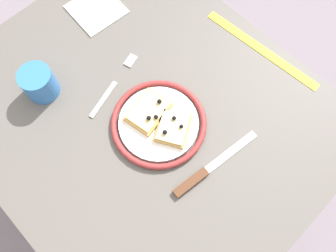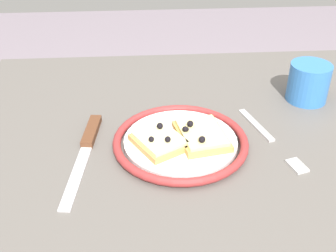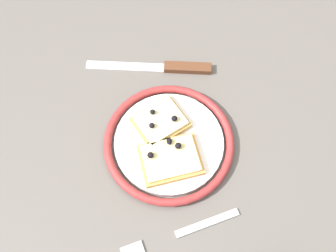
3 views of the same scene
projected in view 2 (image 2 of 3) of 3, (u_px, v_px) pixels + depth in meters
dining_table at (211, 194)px, 0.79m from camera, size 0.91×0.77×0.72m
plate at (180, 141)px, 0.72m from camera, size 0.23×0.23×0.02m
pizza_slice_near at (160, 141)px, 0.70m from camera, size 0.11×0.11×0.03m
pizza_slice_far at (202, 136)px, 0.71m from camera, size 0.09×0.11×0.03m
knife at (88, 142)px, 0.72m from camera, size 0.05×0.24×0.01m
fork at (270, 139)px, 0.74m from camera, size 0.07×0.20×0.00m
cup at (309, 82)px, 0.84m from camera, size 0.08×0.08×0.08m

